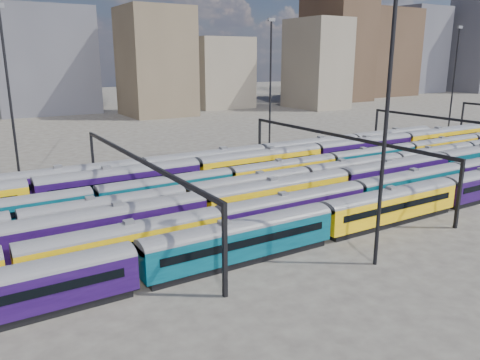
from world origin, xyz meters
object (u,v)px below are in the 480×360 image
rake_0 (446,189)px  mast_2 (387,115)px  rake_1 (218,221)px  rake_2 (279,191)px

rake_0 → mast_2: mast_2 is taller
rake_0 → rake_1: 30.48m
rake_2 → mast_2: (-1.18, -17.00, 11.27)m
rake_2 → mast_2: mast_2 is taller
rake_1 → rake_2: size_ratio=0.80×
rake_0 → rake_1: size_ratio=1.04×
rake_0 → rake_1: bearing=170.6°
rake_0 → rake_2: size_ratio=0.83×
rake_0 → rake_2: (-18.77, 10.00, 0.09)m
rake_1 → rake_0: bearing=-9.4°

